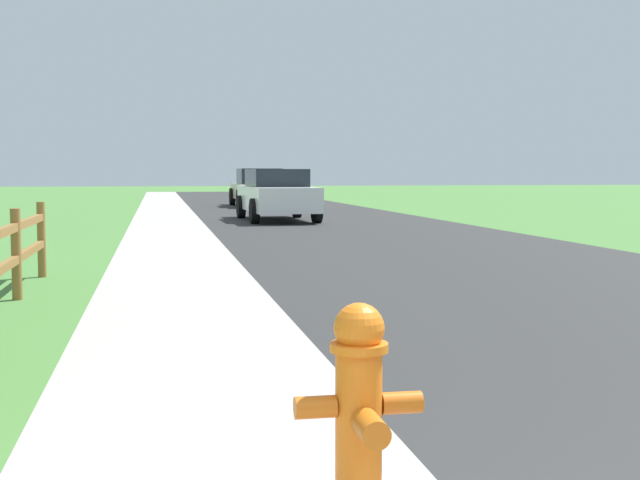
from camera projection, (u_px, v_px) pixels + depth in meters
name	position (u px, v px, depth m)	size (l,w,h in m)	color
ground_plane	(199.00, 218.00, 26.47)	(120.00, 120.00, 0.00)	#477B37
road_asphalt	(300.00, 214.00, 29.08)	(7.00, 66.00, 0.01)	#2D2D2D
curb_concrete	(103.00, 216.00, 27.87)	(6.00, 66.00, 0.01)	#ADA39F
grass_verge	(55.00, 216.00, 27.59)	(5.00, 66.00, 0.00)	#477B37
fire_hydrant	(359.00, 411.00, 3.43)	(0.52, 0.42, 0.90)	orange
parked_suv_white	(277.00, 194.00, 25.09)	(2.07, 4.82, 1.51)	white
parked_car_beige	(258.00, 188.00, 35.41)	(2.13, 4.87, 1.56)	#C6B793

